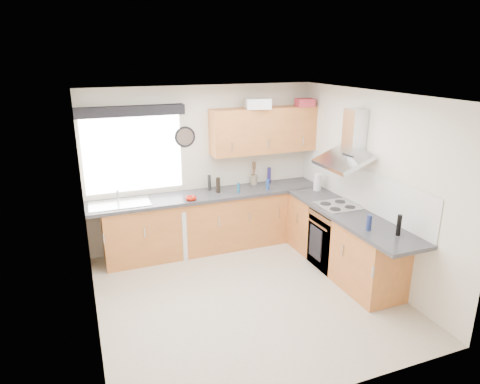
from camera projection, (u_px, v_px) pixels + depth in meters
name	position (u px, v px, depth m)	size (l,w,h in m)	color
ground_plane	(246.00, 295.00, 5.46)	(3.60, 3.60, 0.00)	beige
ceiling	(247.00, 96.00, 4.69)	(3.60, 3.60, 0.02)	white
wall_back	(203.00, 167.00, 6.67)	(3.60, 0.02, 2.50)	silver
wall_front	(329.00, 271.00, 3.48)	(3.60, 0.02, 2.50)	silver
wall_left	(87.00, 224.00, 4.45)	(0.02, 3.60, 2.50)	silver
wall_right	(371.00, 187.00, 5.70)	(0.02, 3.60, 2.50)	silver
window	(133.00, 154.00, 6.20)	(1.40, 0.02, 1.10)	silver
window_blind	(131.00, 111.00, 5.93)	(1.50, 0.18, 0.14)	black
splashback	(357.00, 186.00, 5.98)	(0.01, 3.00, 0.54)	white
base_cab_back	(204.00, 223.00, 6.63)	(3.00, 0.58, 0.86)	#AB612C
base_cab_corner	(295.00, 210.00, 7.17)	(0.60, 0.60, 0.86)	#AB612C
base_cab_right	(342.00, 242.00, 5.98)	(0.58, 2.10, 0.86)	#AB612C
worktop_back	(209.00, 195.00, 6.52)	(3.60, 0.62, 0.05)	#2F2E32
worktop_right	(350.00, 215.00, 5.70)	(0.62, 2.42, 0.05)	#2F2E32
sink	(119.00, 201.00, 6.04)	(0.84, 0.46, 0.10)	silver
oven	(335.00, 238.00, 6.11)	(0.56, 0.58, 0.85)	black
hob_plate	(338.00, 206.00, 5.96)	(0.52, 0.52, 0.01)	silver
extractor_hood	(349.00, 145.00, 5.73)	(0.52, 0.78, 0.66)	silver
upper_cabinets	(264.00, 130.00, 6.67)	(1.70, 0.35, 0.70)	#AB612C
washing_machine	(189.00, 228.00, 6.57)	(0.52, 0.50, 0.76)	silver
wall_clock	(185.00, 137.00, 6.40)	(0.32, 0.32, 0.04)	black
casserole	(258.00, 104.00, 6.40)	(0.37, 0.26, 0.15)	silver
storage_box	(305.00, 103.00, 6.68)	(0.27, 0.22, 0.12)	#BB2F3D
utensil_pot	(254.00, 180.00, 6.95)	(0.11, 0.11, 0.16)	gray
kitchen_roll	(317.00, 182.00, 6.63)	(0.12, 0.12, 0.26)	silver
tomato_cluster	(191.00, 198.00, 6.20)	(0.14, 0.14, 0.06)	#AB1305
jar_0	(218.00, 185.00, 6.52)	(0.06, 0.06, 0.23)	black
jar_1	(268.00, 184.00, 6.67)	(0.04, 0.04, 0.17)	navy
jar_2	(269.00, 175.00, 7.01)	(0.06, 0.06, 0.26)	navy
jar_3	(238.00, 188.00, 6.52)	(0.04, 0.04, 0.15)	#1A577C
jar_4	(209.00, 183.00, 6.63)	(0.05, 0.05, 0.24)	black
jar_5	(218.00, 183.00, 6.70)	(0.05, 0.05, 0.18)	#1C4318
bottle_0	(399.00, 225.00, 4.97)	(0.05, 0.05, 0.26)	black
bottle_1	(369.00, 223.00, 5.12)	(0.06, 0.06, 0.20)	navy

